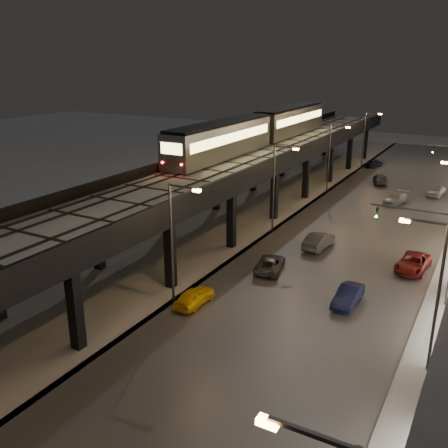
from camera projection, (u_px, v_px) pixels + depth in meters
The scene contains 23 objects.
ground at pixel (42, 406), 25.84m from camera, with size 220.00×220.00×0.00m, color silver.
road_surface at pixel (361, 233), 51.38m from camera, with size 17.00×120.00×0.06m, color #46474D.
under_viaduct_pavement at pixel (244, 214), 57.60m from camera, with size 11.00×120.00×0.06m, color #9FA1A8.
elevated_viaduct at pixel (231, 171), 53.21m from camera, with size 9.00×100.00×6.30m.
viaduct_trackbed at pixel (232, 164), 53.08m from camera, with size 8.40×100.00×0.32m.
viaduct_parapet_streetside at pixel (270, 164), 50.95m from camera, with size 0.30×100.00×1.10m, color black.
viaduct_parapet_far at pixel (197, 156), 54.96m from camera, with size 0.30×100.00×1.10m, color black.
streetlight_left_1 at pixel (174, 236), 35.15m from camera, with size 2.57×0.28×9.00m.
streetlight_right_1 at pixel (434, 288), 27.24m from camera, with size 2.56×0.28×9.00m.
streetlight_left_2 at pixel (276, 183), 50.07m from camera, with size 2.57×0.28×9.00m.
streetlight_left_3 at pixel (331, 154), 64.99m from camera, with size 2.57×0.28×9.00m.
streetlight_left_4 at pixel (366, 136), 79.90m from camera, with size 2.57×0.28×9.00m.
traffic_light_rig_a at pixel (436, 246), 35.35m from camera, with size 6.10×0.34×7.00m.
subway_train at pixel (261, 128), 63.80m from camera, with size 3.25×39.95×3.90m.
car_taxi at pixel (195, 297), 36.20m from camera, with size 1.52×3.79×1.29m, color yellow.
car_near_white at pixel (319, 241), 46.98m from camera, with size 1.56×4.46×1.47m, color #535457.
car_mid_silver at pixel (270, 264), 42.07m from camera, with size 2.03×4.40×1.22m, color #434446.
car_mid_dark at pixel (380, 179), 71.15m from camera, with size 1.83×4.50×1.31m, color #41464E.
car_far_white at pixel (373, 164), 81.83m from camera, with size 1.51×3.76×1.28m, color black.
car_onc_silver at pixel (348, 296), 36.27m from camera, with size 1.41×4.04×1.33m, color #0E143D.
car_onc_dark at pixel (413, 263), 42.07m from camera, with size 2.21×4.80×1.33m, color maroon.
car_onc_white at pixel (396, 199), 61.41m from camera, with size 1.80×4.43×1.28m, color #989898.
car_onc_red at pixel (436, 191), 64.78m from camera, with size 1.65×4.10×1.40m, color #9C9FA5.
Camera 1 is at (18.70, -14.20, 17.18)m, focal length 40.00 mm.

